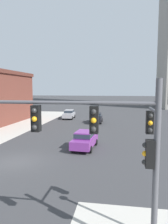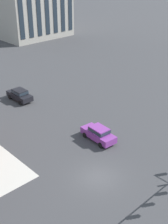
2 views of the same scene
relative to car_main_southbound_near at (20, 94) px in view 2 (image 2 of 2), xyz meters
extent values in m
plane|color=#38383A|center=(-4.25, -20.09, -0.92)|extent=(320.00, 320.00, 0.00)
cube|color=black|center=(0.00, 0.05, -0.22)|extent=(1.83, 4.43, 0.76)
cube|color=black|center=(0.00, -0.10, 0.46)|extent=(1.53, 2.14, 0.60)
cube|color=#232D38|center=(0.00, -0.10, 0.46)|extent=(1.57, 2.22, 0.40)
cylinder|color=black|center=(-0.86, 1.40, -0.60)|extent=(0.23, 0.64, 0.64)
cylinder|color=black|center=(0.81, 1.43, -0.60)|extent=(0.23, 0.64, 0.64)
cylinder|color=black|center=(-0.81, -1.33, -0.60)|extent=(0.23, 0.64, 0.64)
cylinder|color=black|center=(0.86, -1.30, -0.60)|extent=(0.23, 0.64, 0.64)
cube|color=#7A3389|center=(0.53, -15.45, -0.22)|extent=(2.10, 4.52, 0.76)
cube|color=#7A3389|center=(0.52, -15.60, 0.46)|extent=(1.65, 2.22, 0.60)
cube|color=#232D38|center=(0.52, -15.60, 0.46)|extent=(1.70, 2.31, 0.40)
cylinder|color=black|center=(-0.20, -14.02, -0.60)|extent=(0.27, 0.66, 0.64)
cylinder|color=black|center=(1.47, -14.15, -0.60)|extent=(0.27, 0.66, 0.64)
cylinder|color=black|center=(-0.41, -16.74, -0.60)|extent=(0.27, 0.66, 0.64)
cylinder|color=black|center=(1.26, -16.87, -0.60)|extent=(0.27, 0.66, 0.64)
camera|label=1|loc=(3.66, -35.04, 4.73)|focal=34.19mm
camera|label=2|loc=(-21.22, -36.08, 18.02)|focal=49.16mm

